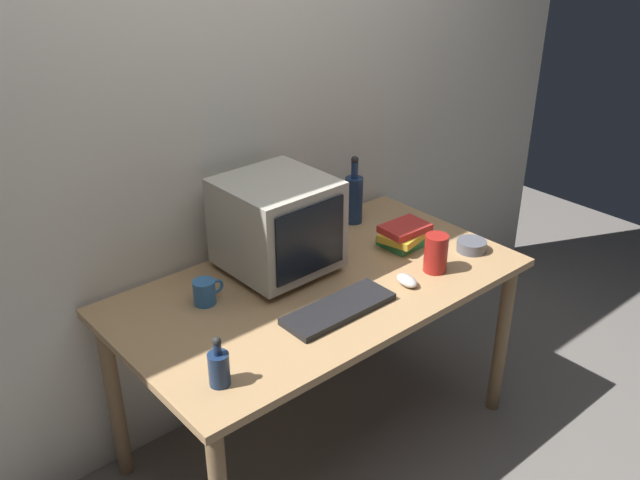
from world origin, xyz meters
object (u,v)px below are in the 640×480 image
crt_monitor (277,225)px  metal_canister (436,253)px  bottle_tall (354,198)px  bottle_short (219,367)px  cd_spindle (471,246)px  keyboard (339,309)px  computer_mouse (407,280)px  book_stack (404,235)px  mug (205,292)px

crt_monitor → metal_canister: 0.61m
bottle_tall → bottle_short: bearing=-152.4°
cd_spindle → metal_canister: metal_canister is taller
keyboard → bottle_tall: bearing=42.9°
bottle_short → computer_mouse: bearing=2.2°
keyboard → metal_canister: (0.48, -0.03, 0.06)m
book_stack → mug: 0.87m
computer_mouse → book_stack: (0.22, 0.23, 0.03)m
keyboard → mug: (-0.32, 0.35, 0.03)m
keyboard → bottle_tall: (0.54, 0.50, 0.10)m
crt_monitor → mug: (-0.34, -0.02, -0.15)m
keyboard → cd_spindle: cd_spindle is taller
crt_monitor → bottle_short: size_ratio=2.36×
keyboard → bottle_short: (-0.53, -0.06, 0.05)m
computer_mouse → cd_spindle: 0.40m
computer_mouse → bottle_tall: size_ratio=0.33×
bottle_tall → metal_canister: bearing=-96.8°
computer_mouse → metal_canister: size_ratio=0.67×
keyboard → bottle_short: size_ratio=2.52×
bottle_tall → cd_spindle: bearing=-71.1°
crt_monitor → book_stack: (0.52, -0.18, -0.14)m
book_stack → cd_spindle: (0.17, -0.21, -0.03)m
cd_spindle → metal_canister: (-0.24, -0.01, 0.05)m
metal_canister → bottle_short: bearing=-178.0°
computer_mouse → book_stack: bearing=55.4°
book_stack → cd_spindle: book_stack is taller
computer_mouse → mug: bearing=159.3°
bottle_short → metal_canister: 1.01m
keyboard → mug: size_ratio=3.50×
bottle_short → mug: size_ratio=1.39×
mug → bottle_short: bearing=-117.3°
book_stack → mug: size_ratio=1.83×
cd_spindle → bottle_tall: bearing=108.9°
bottle_tall → metal_canister: 0.53m
bottle_tall → book_stack: size_ratio=1.40×
keyboard → bottle_short: 0.54m
mug → metal_canister: (0.79, -0.38, 0.03)m
computer_mouse → cd_spindle: (0.40, 0.01, 0.00)m
computer_mouse → bottle_short: size_ratio=0.60×
book_stack → keyboard: bearing=-159.9°
computer_mouse → metal_canister: bearing=11.4°
bottle_tall → cd_spindle: 0.55m
keyboard → cd_spindle: bearing=-1.0°
computer_mouse → metal_canister: 0.17m
crt_monitor → mug: size_ratio=3.28×
computer_mouse → mug: mug is taller
metal_canister → crt_monitor: bearing=138.7°
keyboard → mug: 0.48m
metal_canister → bottle_tall: bearing=83.2°
bottle_short → book_stack: size_ratio=0.76×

